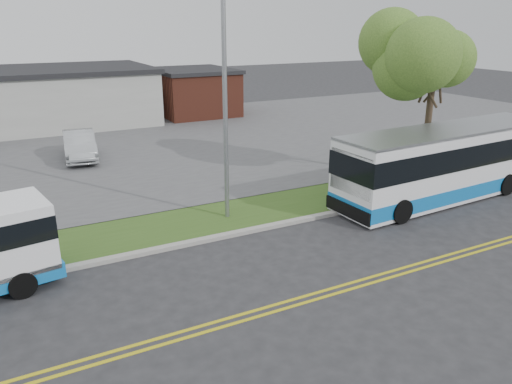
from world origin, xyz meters
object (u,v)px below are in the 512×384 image
transit_bus (448,163)px  streetlight_near (226,90)px  parked_car_a (80,145)px  tree_east (436,54)px

transit_bus → streetlight_near: bearing=164.9°
transit_bus → parked_car_a: size_ratio=2.40×
streetlight_near → transit_bus: (9.95, -2.13, -3.60)m
streetlight_near → transit_bus: bearing=-12.1°
tree_east → parked_car_a: 19.74m
tree_east → transit_bus: (-1.05, -2.40, -4.58)m
tree_east → transit_bus: bearing=-113.7°
streetlight_near → transit_bus: streetlight_near is taller
streetlight_near → parked_car_a: 13.53m
parked_car_a → transit_bus: bearing=-40.0°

